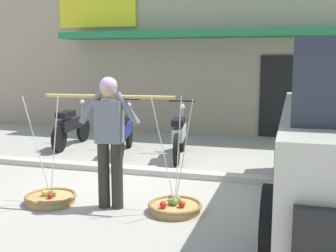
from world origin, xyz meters
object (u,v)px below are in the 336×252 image
at_px(fruit_vendor, 110,134).
at_px(fruit_basket_right_side, 51,198).
at_px(fruit_basket_left_side, 175,206).
at_px(motorcycle_nearest_shop, 71,126).
at_px(motorcycle_third_in_row, 179,135).
at_px(motorcycle_second_in_row, 124,132).

relative_size(fruit_vendor, fruit_basket_right_side, 1.17).
bearing_deg(fruit_vendor, fruit_basket_right_side, -175.46).
bearing_deg(fruit_vendor, fruit_basket_left_side, 4.51).
height_order(motorcycle_nearest_shop, motorcycle_third_in_row, same).
bearing_deg(fruit_basket_right_side, fruit_basket_left_side, 4.52).
distance_m(fruit_vendor, motorcycle_third_in_row, 3.04).
relative_size(fruit_basket_left_side, fruit_basket_right_side, 1.00).
height_order(motorcycle_nearest_shop, motorcycle_second_in_row, same).
bearing_deg(fruit_basket_right_side, motorcycle_second_in_row, 93.40).
bearing_deg(motorcycle_third_in_row, motorcycle_second_in_row, 178.50).
xyz_separation_m(fruit_basket_left_side, fruit_basket_right_side, (-1.69, -0.13, -0.00)).
bearing_deg(motorcycle_third_in_row, fruit_basket_left_side, -76.23).
bearing_deg(motorcycle_third_in_row, motorcycle_nearest_shop, 172.10).
xyz_separation_m(fruit_basket_left_side, motorcycle_second_in_row, (-1.88, 2.95, 0.38)).
bearing_deg(motorcycle_third_in_row, fruit_vendor, -92.49).
bearing_deg(fruit_vendor, motorcycle_third_in_row, 87.51).
xyz_separation_m(fruit_vendor, motorcycle_nearest_shop, (-2.42, 3.34, -0.52)).
relative_size(fruit_basket_right_side, motorcycle_nearest_shop, 0.80).
bearing_deg(motorcycle_nearest_shop, fruit_basket_right_side, -65.26).
xyz_separation_m(fruit_basket_right_side, motorcycle_second_in_row, (-0.18, 3.09, 0.38)).
height_order(fruit_basket_right_side, motorcycle_second_in_row, fruit_basket_right_side).
bearing_deg(fruit_vendor, motorcycle_nearest_shop, 125.89).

